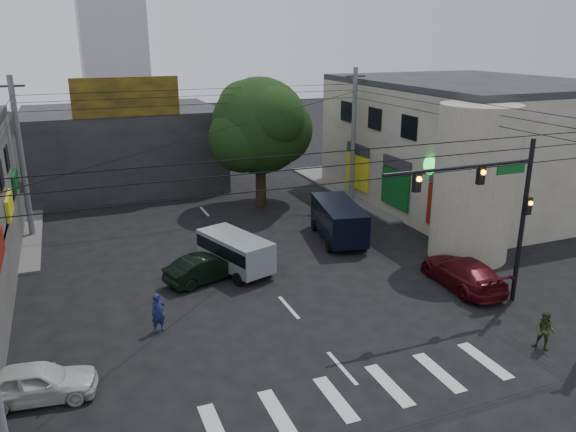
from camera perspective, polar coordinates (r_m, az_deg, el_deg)
ground at (r=22.87m, az=1.99°, el=-11.39°), size 160.00×160.00×0.00m
sidewalk_far_right at (r=46.05m, az=13.52°, el=3.36°), size 16.00×16.00×0.15m
building_right at (r=41.37m, az=17.89°, el=6.97°), size 14.00×18.00×8.00m
corner_column at (r=30.22m, az=18.33°, el=3.18°), size 4.00×4.00×8.00m
building_far at (r=45.16m, az=-16.38°, el=6.66°), size 14.00×10.00×6.00m
billboard at (r=39.73m, az=-16.13°, el=11.54°), size 7.00×0.30×2.60m
street_tree at (r=37.70m, az=-2.87°, el=9.10°), size 6.40×6.40×8.70m
traffic_gantry at (r=24.35m, az=20.22°, el=1.63°), size 7.10×0.35×7.20m
utility_pole_far_left at (r=34.92m, az=-25.44°, el=5.25°), size 0.32×0.32×9.20m
utility_pole_far_right at (r=39.54m, az=6.66°, el=8.12°), size 0.32×0.32×9.20m
dark_sedan at (r=27.06m, az=-8.35°, el=-5.24°), size 3.75×4.79×1.30m
white_compact at (r=20.30m, az=-24.17°, el=-15.15°), size 2.54×4.13×1.26m
maroon_sedan at (r=27.36m, az=17.31°, el=-5.50°), size 2.55×5.12×1.42m
silver_minivan at (r=27.83m, az=-5.37°, el=-3.86°), size 5.35×4.35×1.84m
navy_van at (r=32.08m, az=5.14°, el=-0.61°), size 6.16×4.16×2.14m
traffic_officer at (r=22.89m, az=-13.04°, el=-9.58°), size 0.78×0.69×1.60m
pedestrian_olive at (r=23.20m, az=24.64°, el=-10.57°), size 1.25×1.23×1.53m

